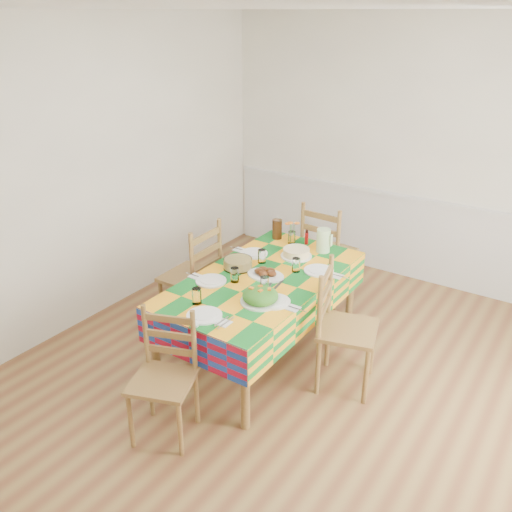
{
  "coord_description": "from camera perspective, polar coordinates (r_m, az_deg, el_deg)",
  "views": [
    {
      "loc": [
        1.59,
        -2.92,
        2.69
      ],
      "look_at": [
        -0.52,
        0.22,
        0.97
      ],
      "focal_mm": 38.0,
      "sensor_mm": 36.0,
      "label": 1
    }
  ],
  "objects": [
    {
      "name": "pasta_bowl",
      "position": [
        4.52,
        -1.93,
        -0.78
      ],
      "size": [
        0.24,
        0.24,
        0.09
      ],
      "color": "white",
      "rests_on": "dining_table"
    },
    {
      "name": "chair_near",
      "position": [
        3.76,
        -9.6,
        -12.47
      ],
      "size": [
        0.51,
        0.5,
        0.91
      ],
      "rotation": [
        0.0,
        0.0,
        0.36
      ],
      "color": "brown",
      "rests_on": "room"
    },
    {
      "name": "tea_pitcher",
      "position": [
        5.1,
        2.23,
        2.86
      ],
      "size": [
        0.09,
        0.09,
        0.19
      ],
      "primitive_type": "cylinder",
      "color": "black",
      "rests_on": "dining_table"
    },
    {
      "name": "serving_utensils",
      "position": [
        4.21,
        1.67,
        -3.35
      ],
      "size": [
        0.14,
        0.3,
        0.01
      ],
      "color": "black",
      "rests_on": "dining_table"
    },
    {
      "name": "name_card",
      "position": [
        3.76,
        -6.6,
        -7.18
      ],
      "size": [
        0.07,
        0.02,
        0.02
      ],
      "primitive_type": "cube",
      "color": "white",
      "rests_on": "dining_table"
    },
    {
      "name": "chair_far",
      "position": [
        5.39,
        7.41,
        0.36
      ],
      "size": [
        0.47,
        0.45,
        1.03
      ],
      "rotation": [
        0.0,
        0.0,
        3.1
      ],
      "color": "brown",
      "rests_on": "room"
    },
    {
      "name": "setting_near_head",
      "position": [
        3.9,
        -5.68,
        -5.5
      ],
      "size": [
        0.41,
        0.28,
        0.12
      ],
      "color": "white",
      "rests_on": "dining_table"
    },
    {
      "name": "meat_platter",
      "position": [
        4.39,
        1.01,
        -1.83
      ],
      "size": [
        0.32,
        0.23,
        0.06
      ],
      "color": "white",
      "rests_on": "dining_table"
    },
    {
      "name": "green_pitcher",
      "position": [
        4.85,
        7.11,
        1.63
      ],
      "size": [
        0.12,
        0.12,
        0.21
      ],
      "primitive_type": "cylinder",
      "color": "#BCE6A2",
      "rests_on": "dining_table"
    },
    {
      "name": "setting_left_far",
      "position": [
        4.73,
        0.01,
        0.2
      ],
      "size": [
        0.45,
        0.27,
        0.12
      ],
      "rotation": [
        0.0,
        0.0,
        1.57
      ],
      "color": "white",
      "rests_on": "dining_table"
    },
    {
      "name": "chair_right",
      "position": [
        4.18,
        9.04,
        -7.54
      ],
      "size": [
        0.53,
        0.54,
        1.0
      ],
      "rotation": [
        0.0,
        0.0,
        1.85
      ],
      "color": "brown",
      "rests_on": "room"
    },
    {
      "name": "salad_platter",
      "position": [
        4.0,
        0.46,
        -4.27
      ],
      "size": [
        0.3,
        0.3,
        0.13
      ],
      "color": "white",
      "rests_on": "dining_table"
    },
    {
      "name": "wainscot",
      "position": [
        6.05,
        16.3,
        2.07
      ],
      "size": [
        4.41,
        0.06,
        0.92
      ],
      "color": "silver",
      "rests_on": "room"
    },
    {
      "name": "setting_right_far",
      "position": [
        4.49,
        5.83,
        -1.34
      ],
      "size": [
        0.47,
        0.27,
        0.12
      ],
      "rotation": [
        0.0,
        0.0,
        -1.57
      ],
      "color": "white",
      "rests_on": "dining_table"
    },
    {
      "name": "setting_left_near",
      "position": [
        4.32,
        -3.91,
        -2.37
      ],
      "size": [
        0.45,
        0.27,
        0.12
      ],
      "rotation": [
        0.0,
        0.0,
        1.57
      ],
      "color": "white",
      "rests_on": "dining_table"
    },
    {
      "name": "hot_sauce",
      "position": [
        5.0,
        5.35,
        2.01
      ],
      "size": [
        0.03,
        0.03,
        0.14
      ],
      "primitive_type": "cylinder",
      "color": "red",
      "rests_on": "dining_table"
    },
    {
      "name": "room",
      "position": [
        3.58,
        4.94,
        2.44
      ],
      "size": [
        4.58,
        5.08,
        2.78
      ],
      "color": "brown",
      "rests_on": "ground"
    },
    {
      "name": "flower_vase",
      "position": [
        5.0,
        3.79,
        2.33
      ],
      "size": [
        0.14,
        0.11,
        0.22
      ],
      "color": "white",
      "rests_on": "dining_table"
    },
    {
      "name": "dining_table",
      "position": [
        4.42,
        0.65,
        -3.13
      ],
      "size": [
        0.99,
        1.85,
        0.72
      ],
      "color": "brown",
      "rests_on": "room"
    },
    {
      "name": "setting_right_near",
      "position": [
        4.06,
        1.6,
        -4.15
      ],
      "size": [
        0.46,
        0.27,
        0.12
      ],
      "rotation": [
        0.0,
        0.0,
        -1.57
      ],
      "color": "white",
      "rests_on": "dining_table"
    },
    {
      "name": "cake",
      "position": [
        4.74,
        4.27,
        0.33
      ],
      "size": [
        0.27,
        0.27,
        0.08
      ],
      "color": "white",
      "rests_on": "dining_table"
    },
    {
      "name": "chair_left",
      "position": [
        4.88,
        -6.53,
        -2.24
      ],
      "size": [
        0.45,
        0.47,
        1.04
      ],
      "rotation": [
        0.0,
        0.0,
        -1.55
      ],
      "color": "brown",
      "rests_on": "room"
    }
  ]
}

